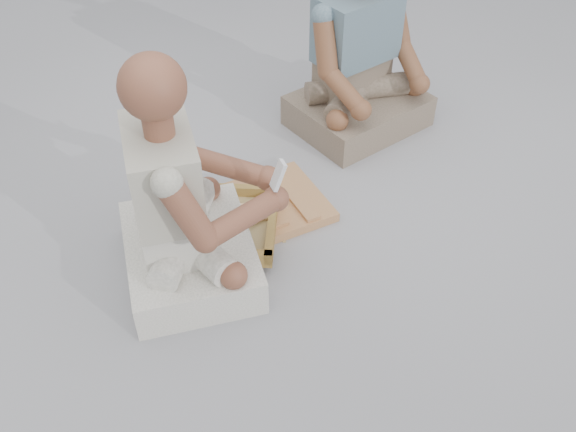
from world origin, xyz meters
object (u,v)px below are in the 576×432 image
object	(u,v)px
tool_tray	(211,224)
craftsman	(182,209)
companion	(359,67)
carved_panel	(252,211)

from	to	relation	value
tool_tray	craftsman	bearing A→B (deg)	-124.81
companion	craftsman	bearing A→B (deg)	17.58
craftsman	companion	xyz separation A→B (m)	(1.02, 0.84, 0.00)
companion	carved_panel	bearing A→B (deg)	17.63
carved_panel	craftsman	size ratio (longest dim) A/B	0.67
craftsman	carved_panel	bearing A→B (deg)	129.22
craftsman	companion	bearing A→B (deg)	129.35
carved_panel	tool_tray	bearing A→B (deg)	-156.09
craftsman	tool_tray	bearing A→B (deg)	144.95
carved_panel	tool_tray	world-z (taller)	tool_tray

